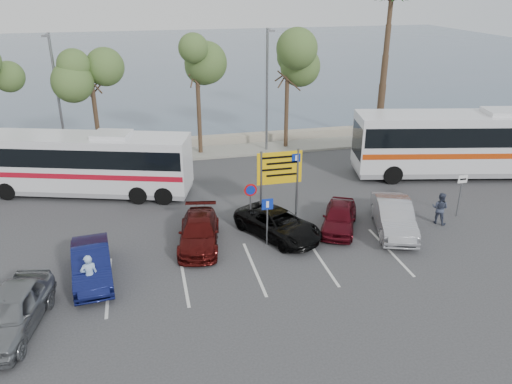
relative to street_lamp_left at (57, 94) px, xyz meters
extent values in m
plane|color=#353537|center=(10.00, -13.52, -4.60)|extent=(120.00, 120.00, 0.00)
cube|color=gray|center=(10.00, 0.48, -4.52)|extent=(44.00, 2.40, 0.15)
cube|color=#A09680|center=(10.00, 2.48, -4.30)|extent=(48.00, 0.80, 0.60)
plane|color=#465C71|center=(10.00, 46.48, -4.59)|extent=(140.00, 140.00, 0.00)
cylinder|color=#382619|center=(2.00, 0.48, -1.93)|extent=(0.28, 0.28, 5.04)
cylinder|color=#382619|center=(8.50, 0.48, -1.65)|extent=(0.28, 0.28, 5.60)
cylinder|color=#382619|center=(14.50, 0.48, -1.86)|extent=(0.28, 0.28, 5.18)
cylinder|color=#382619|center=(21.50, 0.48, 0.55)|extent=(0.48, 0.48, 10.00)
cylinder|color=slate|center=(0.00, 0.08, -0.45)|extent=(0.16, 0.16, 8.00)
cylinder|color=slate|center=(0.00, -0.37, 3.50)|extent=(0.12, 0.90, 0.12)
cube|color=slate|center=(0.00, -0.87, 3.45)|extent=(0.45, 0.25, 0.12)
cylinder|color=slate|center=(13.00, 0.08, -0.45)|extent=(0.16, 0.16, 8.00)
cylinder|color=slate|center=(13.00, -0.37, 3.50)|extent=(0.12, 0.90, 0.12)
cube|color=slate|center=(13.00, -0.87, 3.45)|extent=(0.45, 0.25, 0.12)
cylinder|color=slate|center=(10.10, -10.32, -2.80)|extent=(0.12, 0.12, 3.60)
cylinder|color=slate|center=(11.90, -10.32, -2.80)|extent=(0.12, 0.12, 3.60)
cube|color=yellow|center=(11.00, -10.32, -1.90)|extent=(2.20, 0.06, 1.60)
cube|color=#0C2699|center=(11.80, -10.36, -1.45)|extent=(0.42, 0.01, 0.42)
cylinder|color=slate|center=(9.40, -11.12, -3.50)|extent=(0.07, 0.07, 2.20)
cylinder|color=#B20C0C|center=(9.40, -11.15, -2.55)|extent=(0.60, 0.03, 0.60)
cylinder|color=slate|center=(9.80, -12.72, -3.50)|extent=(0.07, 0.07, 2.20)
cube|color=#0C2699|center=(9.80, -12.74, -2.60)|extent=(0.50, 0.03, 0.50)
cylinder|color=slate|center=(19.80, -12.02, -3.50)|extent=(0.07, 0.07, 2.20)
cube|color=white|center=(19.80, -12.04, -2.60)|extent=(0.50, 0.03, 0.40)
cube|color=silver|center=(1.56, -4.87, -2.68)|extent=(11.60, 5.71, 2.80)
cube|color=black|center=(1.56, -4.87, -2.18)|extent=(11.40, 5.68, 1.00)
cube|color=#AD0D1F|center=(1.56, -4.87, -3.13)|extent=(11.50, 5.70, 0.28)
cube|color=gray|center=(1.56, -4.87, -4.08)|extent=(11.48, 5.65, 0.52)
cube|color=silver|center=(1.56, -4.87, -1.16)|extent=(2.27, 2.02, 0.23)
cube|color=silver|center=(23.37, -7.02, -2.41)|extent=(13.26, 5.35, 3.19)
cube|color=black|center=(23.37, -7.02, -1.84)|extent=(13.01, 5.33, 1.13)
cube|color=#BA380A|center=(23.37, -7.02, -2.92)|extent=(13.14, 5.35, 0.32)
cube|color=gray|center=(23.37, -7.02, -4.00)|extent=(13.12, 5.29, 0.59)
cube|color=silver|center=(23.37, -7.02, -0.69)|extent=(2.47, 2.13, 0.26)
imported|color=slate|center=(0.02, -16.53, -3.85)|extent=(2.59, 4.66, 1.50)
imported|color=#10164C|center=(2.42, -13.84, -3.92)|extent=(1.83, 4.22, 1.35)
imported|color=#460D0B|center=(6.86, -12.02, -3.98)|extent=(2.43, 4.48, 1.23)
imported|color=#4F0B14|center=(13.50, -12.02, -3.97)|extent=(2.99, 3.96, 1.26)
imported|color=black|center=(10.50, -12.02, -3.98)|extent=(3.93, 4.88, 1.23)
imported|color=#9C9CA2|center=(15.90, -12.75, -3.86)|extent=(2.79, 4.74, 1.47)
imported|color=#95B7DA|center=(2.44, -15.00, -3.74)|extent=(0.71, 0.56, 1.71)
imported|color=#363D52|center=(18.45, -12.52, -3.80)|extent=(0.97, 0.98, 1.59)
camera|label=1|loc=(4.89, -31.73, 6.36)|focal=35.00mm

